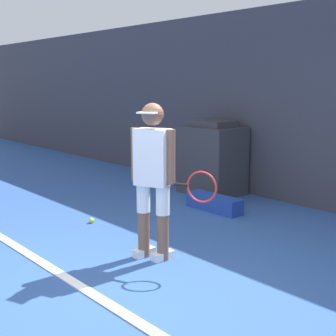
% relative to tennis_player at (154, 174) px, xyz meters
% --- Properties ---
extents(ground_plane, '(24.00, 24.00, 0.00)m').
position_rel_tennis_player_xyz_m(ground_plane, '(0.47, -0.70, -0.87)').
color(ground_plane, '#2D5193').
extents(court_baseline, '(21.60, 0.10, 0.01)m').
position_rel_tennis_player_xyz_m(court_baseline, '(0.47, -0.93, -0.87)').
color(court_baseline, white).
rests_on(court_baseline, ground_plane).
extents(tennis_player, '(0.86, 0.45, 1.58)m').
position_rel_tennis_player_xyz_m(tennis_player, '(0.00, 0.00, 0.00)').
color(tennis_player, brown).
rests_on(tennis_player, ground_plane).
extents(tennis_ball, '(0.07, 0.07, 0.07)m').
position_rel_tennis_player_xyz_m(tennis_ball, '(-1.46, 0.17, -0.84)').
color(tennis_ball, '#D1E533').
rests_on(tennis_ball, ground_plane).
extents(covered_chair, '(0.95, 0.71, 1.18)m').
position_rel_tennis_player_xyz_m(covered_chair, '(-1.59, 2.52, -0.31)').
color(covered_chair, '#333338').
rests_on(covered_chair, ground_plane).
extents(equipment_bag, '(0.87, 0.25, 0.22)m').
position_rel_tennis_player_xyz_m(equipment_bag, '(-0.84, 1.78, -0.76)').
color(equipment_bag, '#1E3D99').
rests_on(equipment_bag, ground_plane).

